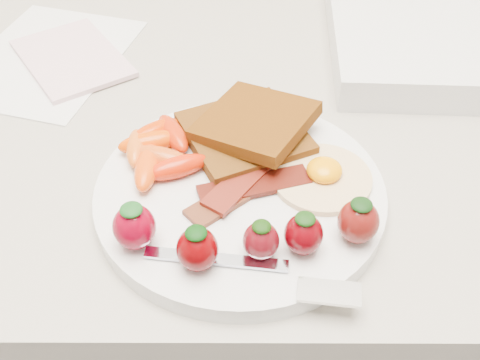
{
  "coord_description": "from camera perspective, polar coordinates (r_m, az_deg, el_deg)",
  "views": [
    {
      "loc": [
        0.02,
        1.15,
        1.31
      ],
      "look_at": [
        0.02,
        1.55,
        0.93
      ],
      "focal_mm": 45.0,
      "sensor_mm": 36.0,
      "label": 1
    }
  ],
  "objects": [
    {
      "name": "notepad",
      "position": [
        0.78,
        -15.65,
        11.07
      ],
      "size": [
        0.17,
        0.19,
        0.01
      ],
      "primitive_type": "cube",
      "rotation": [
        0.0,
        0.0,
        0.59
      ],
      "color": "beige",
      "rests_on": "paper_sheet"
    },
    {
      "name": "strawberries",
      "position": [
        0.49,
        0.68,
        -5.03
      ],
      "size": [
        0.22,
        0.06,
        0.04
      ],
      "color": "maroon",
      "rests_on": "plate"
    },
    {
      "name": "counter",
      "position": [
        1.02,
        -1.34,
        -13.77
      ],
      "size": [
        2.0,
        0.6,
        0.9
      ],
      "primitive_type": "cube",
      "color": "gray",
      "rests_on": "ground"
    },
    {
      "name": "fried_egg",
      "position": [
        0.57,
        7.83,
        0.39
      ],
      "size": [
        0.12,
        0.12,
        0.02
      ],
      "color": "#F2E5CF",
      "rests_on": "plate"
    },
    {
      "name": "plate",
      "position": [
        0.56,
        -0.0,
        -1.4
      ],
      "size": [
        0.27,
        0.27,
        0.02
      ],
      "primitive_type": "cylinder",
      "color": "silver",
      "rests_on": "counter"
    },
    {
      "name": "fork",
      "position": [
        0.49,
        2.5,
        -8.87
      ],
      "size": [
        0.18,
        0.06,
        0.0
      ],
      "color": "silver",
      "rests_on": "plate"
    },
    {
      "name": "toast_lower",
      "position": [
        0.6,
        0.42,
        4.33
      ],
      "size": [
        0.15,
        0.15,
        0.01
      ],
      "primitive_type": "cube",
      "rotation": [
        0.0,
        0.0,
        0.43
      ],
      "color": "#4A2407",
      "rests_on": "plate"
    },
    {
      "name": "paper_sheet",
      "position": [
        0.8,
        -17.83,
        10.94
      ],
      "size": [
        0.23,
        0.27,
        0.0
      ],
      "primitive_type": "cube",
      "rotation": [
        0.0,
        0.0,
        -0.28
      ],
      "color": "silver",
      "rests_on": "counter"
    },
    {
      "name": "appliance",
      "position": [
        0.81,
        20.62,
        12.46
      ],
      "size": [
        0.34,
        0.28,
        0.04
      ],
      "primitive_type": "cube",
      "rotation": [
        0.0,
        0.0,
        -0.05
      ],
      "color": "silver",
      "rests_on": "counter"
    },
    {
      "name": "bacon_strips",
      "position": [
        0.55,
        0.54,
        -0.48
      ],
      "size": [
        0.12,
        0.11,
        0.01
      ],
      "color": "black",
      "rests_on": "plate"
    },
    {
      "name": "toast_upper",
      "position": [
        0.6,
        1.47,
        5.54
      ],
      "size": [
        0.14,
        0.14,
        0.02
      ],
      "primitive_type": "cube",
      "rotation": [
        0.0,
        -0.1,
        -0.54
      ],
      "color": "#452506",
      "rests_on": "toast_lower"
    },
    {
      "name": "baby_carrots",
      "position": [
        0.59,
        -7.85,
        2.87
      ],
      "size": [
        0.1,
        0.11,
        0.02
      ],
      "color": "#DA4200",
      "rests_on": "plate"
    }
  ]
}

